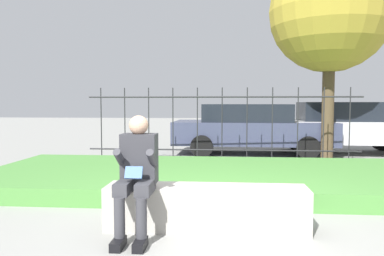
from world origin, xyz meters
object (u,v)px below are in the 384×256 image
(person_seated_reader, at_px, (137,170))
(tree_behind_fence, at_px, (330,12))
(car_parked_center, at_px, (251,128))
(stone_bench, at_px, (206,210))
(car_parked_right, at_px, (346,126))

(person_seated_reader, height_order, tree_behind_fence, tree_behind_fence)
(person_seated_reader, bearing_deg, car_parked_center, 75.66)
(stone_bench, bearing_deg, car_parked_center, 81.36)
(car_parked_right, height_order, tree_behind_fence, tree_behind_fence)
(person_seated_reader, bearing_deg, stone_bench, 20.20)
(car_parked_right, bearing_deg, car_parked_center, -172.46)
(tree_behind_fence, bearing_deg, car_parked_center, 150.18)
(car_parked_center, height_order, tree_behind_fence, tree_behind_fence)
(stone_bench, distance_m, person_seated_reader, 0.91)
(stone_bench, relative_size, person_seated_reader, 1.75)
(person_seated_reader, xyz_separation_m, car_parked_right, (4.31, 6.85, 0.05))
(tree_behind_fence, bearing_deg, car_parked_right, 56.91)
(stone_bench, relative_size, tree_behind_fence, 0.44)
(person_seated_reader, xyz_separation_m, car_parked_center, (1.68, 6.58, 0.02))
(stone_bench, bearing_deg, person_seated_reader, -159.80)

